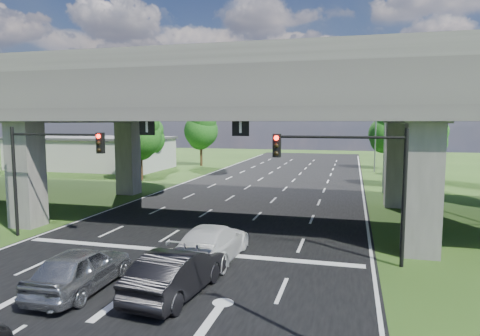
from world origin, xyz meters
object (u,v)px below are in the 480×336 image
at_px(streetlight_beyond, 372,125).
at_px(car_white, 212,243).
at_px(signal_right, 352,170).
at_px(streetlight_far, 380,127).
at_px(car_dark, 177,272).
at_px(streetlight_near, 474,144).
at_px(signal_left, 47,161).
at_px(car_silver, 81,269).

relative_size(streetlight_beyond, car_white, 1.78).
relative_size(signal_right, car_white, 1.07).
distance_m(streetlight_far, car_dark, 27.15).
bearing_deg(streetlight_beyond, streetlight_near, -90.00).
distance_m(car_dark, car_white, 4.00).
bearing_deg(car_white, signal_left, -7.36).
xyz_separation_m(streetlight_beyond, car_white, (-8.30, -37.37, -5.00)).
height_order(signal_right, car_white, signal_right).
relative_size(signal_left, car_white, 1.07).
xyz_separation_m(signal_right, streetlight_near, (2.27, -9.94, 1.66)).
height_order(streetlight_near, car_white, streetlight_near).
height_order(signal_right, car_dark, signal_right).
xyz_separation_m(streetlight_far, car_silver, (-11.90, -25.94, -4.99)).
distance_m(signal_right, streetlight_far, 20.25).
distance_m(signal_right, car_dark, 8.69).
height_order(car_silver, car_dark, car_dark).
bearing_deg(streetlight_far, signal_left, -131.78).
xyz_separation_m(streetlight_beyond, car_dark, (-8.30, -41.37, -4.98)).
relative_size(car_dark, car_white, 0.90).
height_order(signal_left, car_dark, signal_left).
distance_m(signal_left, car_dark, 11.49).
bearing_deg(streetlight_far, car_white, -111.22).
bearing_deg(streetlight_near, signal_right, 102.88).
xyz_separation_m(streetlight_near, car_white, (-8.30, 8.63, -5.00)).
distance_m(signal_right, streetlight_near, 10.33).
distance_m(signal_left, streetlight_beyond, 40.30).
height_order(signal_left, streetlight_beyond, streetlight_beyond).
relative_size(signal_left, streetlight_far, 0.60).
distance_m(signal_left, car_white, 10.27).
relative_size(signal_right, streetlight_far, 0.60).
height_order(signal_left, car_silver, signal_left).
bearing_deg(streetlight_beyond, car_white, -102.52).
height_order(signal_left, streetlight_near, streetlight_near).
bearing_deg(car_dark, signal_left, -23.36).
bearing_deg(streetlight_far, signal_right, -96.47).
distance_m(streetlight_near, streetlight_beyond, 46.00).
relative_size(signal_left, car_silver, 1.24).
bearing_deg(car_silver, streetlight_near, 160.09).
distance_m(signal_right, car_white, 7.01).
xyz_separation_m(car_dark, car_white, (-0.00, 4.00, -0.02)).
relative_size(streetlight_near, car_silver, 2.06).
relative_size(signal_right, car_dark, 1.18).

